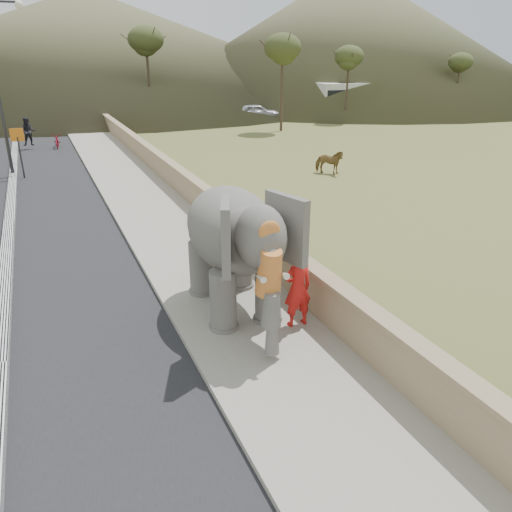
{
  "coord_description": "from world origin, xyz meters",
  "views": [
    {
      "loc": [
        -3.68,
        -8.89,
        5.66
      ],
      "look_at": [
        0.2,
        0.05,
        1.7
      ],
      "focal_mm": 35.0,
      "sensor_mm": 36.0,
      "label": 1
    }
  ],
  "objects": [
    {
      "name": "ground",
      "position": [
        0.0,
        0.0,
        0.0
      ],
      "size": [
        160.0,
        160.0,
        0.0
      ],
      "primitive_type": "plane",
      "color": "olive",
      "rests_on": "ground"
    },
    {
      "name": "road",
      "position": [
        -5.0,
        10.0,
        0.01
      ],
      "size": [
        7.0,
        120.0,
        0.03
      ],
      "primitive_type": "cube",
      "color": "black",
      "rests_on": "ground"
    },
    {
      "name": "median",
      "position": [
        -5.0,
        10.0,
        0.11
      ],
      "size": [
        0.35,
        120.0,
        0.22
      ],
      "primitive_type": "cube",
      "color": "black",
      "rests_on": "ground"
    },
    {
      "name": "walkway",
      "position": [
        0.0,
        10.0,
        0.07
      ],
      "size": [
        3.0,
        120.0,
        0.15
      ],
      "primitive_type": "cube",
      "color": "#9E9687",
      "rests_on": "ground"
    },
    {
      "name": "parapet",
      "position": [
        1.65,
        10.0,
        0.55
      ],
      "size": [
        0.3,
        120.0,
        1.1
      ],
      "primitive_type": "cube",
      "color": "tan",
      "rests_on": "ground"
    },
    {
      "name": "lamppost",
      "position": [
        -4.69,
        18.16,
        4.87
      ],
      "size": [
        1.76,
        0.36,
        8.0
      ],
      "color": "#2B2A2F",
      "rests_on": "ground"
    },
    {
      "name": "signboard",
      "position": [
        -4.5,
        17.61,
        1.64
      ],
      "size": [
        0.6,
        0.08,
        2.4
      ],
      "color": "#2D2D33",
      "rests_on": "ground"
    },
    {
      "name": "cow",
      "position": [
        9.65,
        12.57,
        0.6
      ],
      "size": [
        1.5,
        1.45,
        1.21
      ],
      "primitive_type": "imported",
      "rotation": [
        0.0,
        0.0,
        0.83
      ],
      "color": "brown",
      "rests_on": "ground"
    },
    {
      "name": "distant_car",
      "position": [
        15.12,
        34.2,
        0.72
      ],
      "size": [
        4.47,
        2.46,
        1.44
      ],
      "primitive_type": "imported",
      "rotation": [
        0.0,
        0.0,
        1.38
      ],
      "color": "#ADADB4",
      "rests_on": "ground"
    },
    {
      "name": "bus_white",
      "position": [
        26.84,
        33.11,
        1.55
      ],
      "size": [
        11.21,
        3.72,
        3.1
      ],
      "primitive_type": "cube",
      "rotation": [
        0.0,
        0.0,
        1.46
      ],
      "color": "white",
      "rests_on": "ground"
    },
    {
      "name": "bus_orange",
      "position": [
        28.57,
        33.68,
        1.55
      ],
      "size": [
        11.08,
        2.88,
        3.1
      ],
      "primitive_type": "cube",
      "rotation": [
        0.0,
        0.0,
        1.54
      ],
      "color": "gold",
      "rests_on": "ground"
    },
    {
      "name": "hill_right",
      "position": [
        36.0,
        52.0,
        8.0
      ],
      "size": [
        56.0,
        56.0,
        16.0
      ],
      "primitive_type": "cone",
      "color": "brown",
      "rests_on": "ground"
    },
    {
      "name": "hill_far",
      "position": [
        5.0,
        70.0,
        7.0
      ],
      "size": [
        80.0,
        80.0,
        14.0
      ],
      "primitive_type": "cone",
      "color": "brown",
      "rests_on": "ground"
    },
    {
      "name": "elephant_and_man",
      "position": [
        0.02,
        0.91,
        1.62
      ],
      "size": [
        2.4,
        4.19,
        2.97
      ],
      "color": "slate",
      "rests_on": "ground"
    },
    {
      "name": "motorcyclist",
      "position": [
        -3.28,
        26.02,
        0.79
      ],
      "size": [
        2.42,
        1.79,
        2.0
      ],
      "color": "maroon",
      "rests_on": "ground"
    },
    {
      "name": "trees",
      "position": [
        -1.48,
        29.88,
        4.13
      ],
      "size": [
        47.86,
        35.78,
        9.39
      ],
      "color": "#473828",
      "rests_on": "ground"
    }
  ]
}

